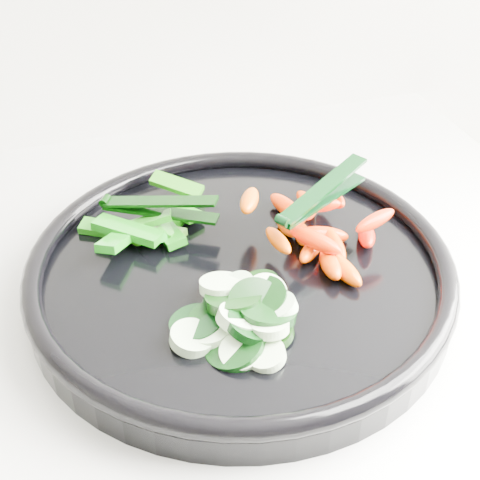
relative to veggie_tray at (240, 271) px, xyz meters
name	(u,v)px	position (x,y,z in m)	size (l,w,h in m)	color
veggie_tray	(240,271)	(0.00, 0.00, 0.00)	(0.43, 0.43, 0.04)	black
cucumber_pile	(241,315)	(-0.02, -0.07, 0.01)	(0.12, 0.12, 0.04)	black
carrot_pile	(315,228)	(0.08, 0.01, 0.02)	(0.14, 0.16, 0.05)	#FC3C00
pepper_pile	(148,225)	(-0.07, 0.08, 0.01)	(0.13, 0.12, 0.04)	#106109
tong_carrot	(320,196)	(0.08, 0.02, 0.05)	(0.11, 0.07, 0.02)	black
tong_pepper	(156,206)	(-0.06, 0.08, 0.03)	(0.11, 0.07, 0.02)	black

